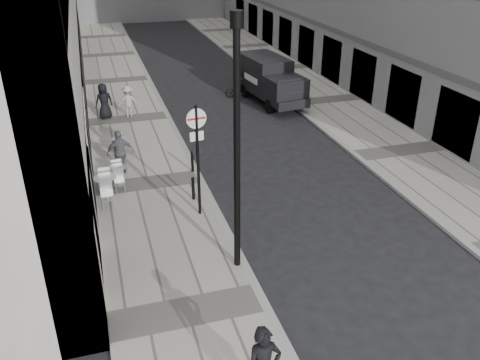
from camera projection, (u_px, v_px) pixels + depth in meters
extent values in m
cube|color=#A6A296|center=(129.00, 120.00, 26.19)|extent=(4.00, 60.00, 0.12)
cube|color=#A6A296|center=(324.00, 101.00, 29.01)|extent=(4.00, 60.00, 0.12)
cylinder|color=black|center=(198.00, 162.00, 16.65)|extent=(0.10, 0.10, 3.89)
cylinder|color=white|center=(196.00, 119.00, 15.98)|extent=(0.67, 0.13, 0.67)
cube|color=#B21414|center=(196.00, 119.00, 15.96)|extent=(0.61, 0.10, 0.07)
cube|color=white|center=(197.00, 136.00, 16.28)|extent=(0.47, 0.09, 0.31)
cylinder|color=black|center=(237.00, 157.00, 13.34)|extent=(0.18, 0.18, 6.88)
cylinder|color=black|center=(237.00, 19.00, 11.78)|extent=(0.32, 0.32, 0.40)
cylinder|color=black|center=(193.00, 189.00, 18.24)|extent=(0.11, 0.11, 0.83)
cylinder|color=black|center=(192.00, 162.00, 20.33)|extent=(0.11, 0.11, 0.82)
cylinder|color=black|center=(270.00, 107.00, 27.06)|extent=(0.36, 0.80, 0.77)
cylinder|color=black|center=(298.00, 103.00, 27.66)|extent=(0.36, 0.80, 0.77)
cylinder|color=black|center=(245.00, 90.00, 29.75)|extent=(0.36, 0.80, 0.77)
cylinder|color=black|center=(271.00, 87.00, 30.36)|extent=(0.36, 0.80, 0.77)
cube|color=black|center=(264.00, 73.00, 28.92)|extent=(2.33, 3.68, 1.93)
cube|color=black|center=(286.00, 90.00, 26.91)|extent=(2.12, 1.95, 1.35)
cube|color=#1E2328|center=(292.00, 87.00, 26.14)|extent=(1.72, 0.53, 0.71)
imported|color=black|center=(239.00, 90.00, 29.71)|extent=(1.63, 0.62, 0.85)
imported|color=#545559|center=(239.00, 81.00, 29.48)|extent=(0.80, 0.63, 1.60)
imported|color=slate|center=(120.00, 152.00, 19.96)|extent=(1.08, 0.49, 1.81)
imported|color=#AAA69D|center=(128.00, 101.00, 26.14)|extent=(1.10, 0.72, 1.61)
imported|color=black|center=(104.00, 101.00, 25.79)|extent=(1.01, 0.80, 1.82)
cylinder|color=#B3B3B5|center=(121.00, 154.00, 22.08)|extent=(0.41, 0.41, 0.03)
cylinder|color=#B3B3B5|center=(120.00, 146.00, 21.93)|extent=(0.06, 0.06, 0.69)
cylinder|color=#B3B3B5|center=(119.00, 139.00, 21.77)|extent=(0.65, 0.65, 0.03)
cylinder|color=silver|center=(107.00, 198.00, 18.47)|extent=(0.50, 0.50, 0.03)
cylinder|color=silver|center=(106.00, 188.00, 18.28)|extent=(0.07, 0.07, 0.84)
cylinder|color=silver|center=(105.00, 177.00, 18.10)|extent=(0.79, 0.79, 0.03)
cylinder|color=silver|center=(119.00, 184.00, 19.44)|extent=(0.43, 0.43, 0.03)
cylinder|color=silver|center=(118.00, 176.00, 19.28)|extent=(0.06, 0.06, 0.73)
cylinder|color=silver|center=(117.00, 167.00, 19.12)|extent=(0.69, 0.69, 0.03)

